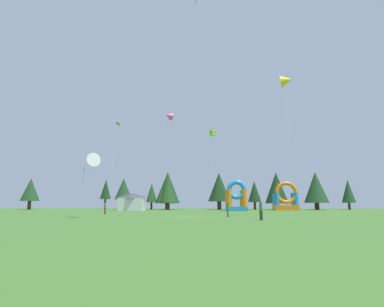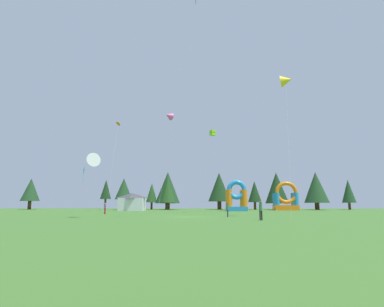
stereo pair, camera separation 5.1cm
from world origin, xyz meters
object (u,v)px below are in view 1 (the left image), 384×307
at_px(person_left_edge, 228,208).
at_px(inflatable_red_slide, 286,200).
at_px(person_far_side, 261,209).
at_px(festival_tent, 132,202).
at_px(kite_orange_parafoil, 118,124).
at_px(kite_lime_box, 213,133).
at_px(kite_yellow_delta, 286,81).
at_px(inflatable_orange_dome, 236,199).
at_px(person_midfield, 105,207).
at_px(kite_cyan_diamond, 83,171).
at_px(kite_pink_delta, 169,116).
at_px(kite_white_delta, 92,161).

height_order(person_left_edge, inflatable_red_slide, inflatable_red_slide).
distance_m(person_far_side, festival_tent, 42.43).
xyz_separation_m(kite_orange_parafoil, festival_tent, (3.25, 1.23, -16.87)).
bearing_deg(kite_lime_box, kite_yellow_delta, -59.11).
height_order(kite_yellow_delta, kite_lime_box, kite_yellow_delta).
relative_size(kite_lime_box, kite_orange_parafoil, 0.73).
height_order(kite_lime_box, inflatable_red_slide, kite_lime_box).
height_order(kite_orange_parafoil, inflatable_orange_dome, kite_orange_parafoil).
bearing_deg(person_midfield, kite_lime_box, -122.22).
height_order(kite_cyan_diamond, kite_orange_parafoil, kite_orange_parafoil).
distance_m(kite_pink_delta, kite_orange_parafoil, 17.17).
xyz_separation_m(kite_lime_box, kite_orange_parafoil, (-20.54, 12.80, 5.24)).
height_order(kite_lime_box, person_left_edge, kite_lime_box).
distance_m(kite_pink_delta, inflatable_orange_dome, 22.55).
bearing_deg(person_far_side, kite_yellow_delta, 37.28).
bearing_deg(kite_cyan_diamond, kite_yellow_delta, -29.23).
bearing_deg(kite_orange_parafoil, inflatable_red_slide, 11.00).
height_order(kite_lime_box, person_midfield, kite_lime_box).
relative_size(kite_pink_delta, person_left_edge, 10.51).
relative_size(kite_yellow_delta, inflatable_red_slide, 2.73).
relative_size(kite_yellow_delta, festival_tent, 3.32).
distance_m(kite_pink_delta, person_midfield, 19.77).
distance_m(kite_pink_delta, kite_white_delta, 23.08).
relative_size(kite_lime_box, inflatable_orange_dome, 2.23).
relative_size(inflatable_red_slide, inflatable_orange_dome, 1.02).
relative_size(kite_white_delta, person_far_side, 4.00).
xyz_separation_m(person_far_side, person_midfield, (-20.39, 15.86, -0.11)).
relative_size(kite_pink_delta, kite_white_delta, 2.47).
bearing_deg(kite_lime_box, kite_orange_parafoil, 148.08).
bearing_deg(person_far_side, kite_pink_delta, 97.46).
distance_m(kite_cyan_diamond, kite_orange_parafoil, 15.13).
distance_m(person_far_side, inflatable_red_slide, 44.14).
distance_m(kite_yellow_delta, kite_white_delta, 25.38).
bearing_deg(kite_lime_box, kite_white_delta, -127.54).
bearing_deg(festival_tent, inflatable_orange_dome, -3.06).
bearing_deg(inflatable_red_slide, inflatable_orange_dome, -148.54).
bearing_deg(kite_lime_box, kite_cyan_diamond, 172.32).
xyz_separation_m(kite_white_delta, festival_tent, (-3.36, 32.16, -4.47)).
height_order(kite_white_delta, kite_orange_parafoil, kite_orange_parafoil).
bearing_deg(festival_tent, person_left_edge, -57.29).
bearing_deg(inflatable_red_slide, kite_white_delta, -128.53).
bearing_deg(kite_pink_delta, kite_cyan_diamond, 173.40).
height_order(kite_white_delta, inflatable_red_slide, kite_white_delta).
bearing_deg(inflatable_orange_dome, kite_orange_parafoil, -179.87).
bearing_deg(person_far_side, person_left_edge, 91.64).
bearing_deg(inflatable_orange_dome, person_left_edge, -96.46).
relative_size(kite_white_delta, person_left_edge, 4.26).
relative_size(kite_cyan_diamond, kite_white_delta, 1.12).
bearing_deg(person_left_edge, kite_orange_parafoil, 54.82).
relative_size(kite_cyan_diamond, kite_orange_parafoil, 0.42).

